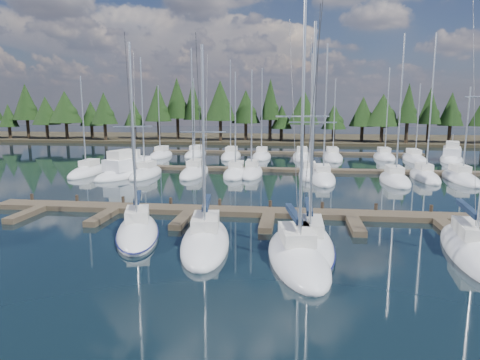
# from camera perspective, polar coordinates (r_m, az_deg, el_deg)

# --- Properties ---
(ground) EXTENTS (260.00, 260.00, 0.00)m
(ground) POSITION_cam_1_polar(r_m,az_deg,el_deg) (44.35, 4.86, -0.78)
(ground) COLOR black
(ground) RESTS_ON ground
(far_shore) EXTENTS (220.00, 30.00, 0.60)m
(far_shore) POSITION_cam_1_polar(r_m,az_deg,el_deg) (103.86, 6.31, 5.47)
(far_shore) COLOR #322A1B
(far_shore) RESTS_ON ground
(main_dock) EXTENTS (44.00, 6.13, 0.90)m
(main_dock) POSITION_cam_1_polar(r_m,az_deg,el_deg) (31.97, 3.88, -4.59)
(main_dock) COLOR #4D4130
(main_dock) RESTS_ON ground
(back_docks) EXTENTS (50.00, 21.80, 0.40)m
(back_docks) POSITION_cam_1_polar(r_m,az_deg,el_deg) (63.66, 5.63, 2.63)
(back_docks) COLOR #4D4130
(back_docks) RESTS_ON ground
(front_sailboat_1) EXTENTS (5.05, 8.65, 12.63)m
(front_sailboat_1) POSITION_cam_1_polar(r_m,az_deg,el_deg) (28.09, -13.49, -6.73)
(front_sailboat_1) COLOR silver
(front_sailboat_1) RESTS_ON ground
(front_sailboat_2) EXTENTS (4.06, 9.34, 12.24)m
(front_sailboat_2) POSITION_cam_1_polar(r_m,az_deg,el_deg) (25.71, -4.63, -8.06)
(front_sailboat_2) COLOR silver
(front_sailboat_2) RESTS_ON ground
(front_sailboat_3) EXTENTS (4.44, 9.28, 13.92)m
(front_sailboat_3) POSITION_cam_1_polar(r_m,az_deg,el_deg) (23.33, 7.66, -10.00)
(front_sailboat_3) COLOR silver
(front_sailboat_3) RESTS_ON ground
(front_sailboat_4) EXTENTS (2.97, 9.50, 13.27)m
(front_sailboat_4) POSITION_cam_1_polar(r_m,az_deg,el_deg) (25.07, 9.16, -8.64)
(front_sailboat_4) COLOR silver
(front_sailboat_4) RESTS_ON ground
(front_sailboat_5) EXTENTS (3.82, 10.24, 15.68)m
(front_sailboat_5) POSITION_cam_1_polar(r_m,az_deg,el_deg) (27.30, 28.58, -8.15)
(front_sailboat_5) COLOR silver
(front_sailboat_5) RESTS_ON ground
(back_sailboat_rows) EXTENTS (45.69, 30.86, 16.61)m
(back_sailboat_rows) POSITION_cam_1_polar(r_m,az_deg,el_deg) (58.83, 5.76, 2.10)
(back_sailboat_rows) COLOR silver
(back_sailboat_rows) RESTS_ON ground
(motor_yacht_left) EXTENTS (6.70, 10.72, 5.10)m
(motor_yacht_left) POSITION_cam_1_polar(r_m,az_deg,el_deg) (52.06, -14.79, 1.13)
(motor_yacht_left) COLOR silver
(motor_yacht_left) RESTS_ON ground
(motor_yacht_right) EXTENTS (6.03, 10.08, 4.79)m
(motor_yacht_right) POSITION_cam_1_polar(r_m,az_deg,el_deg) (71.96, 26.35, 2.75)
(motor_yacht_right) COLOR silver
(motor_yacht_right) RESTS_ON ground
(tree_line) EXTENTS (187.78, 11.85, 13.83)m
(tree_line) POSITION_cam_1_polar(r_m,az_deg,el_deg) (93.72, 6.80, 9.44)
(tree_line) COLOR black
(tree_line) RESTS_ON far_shore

